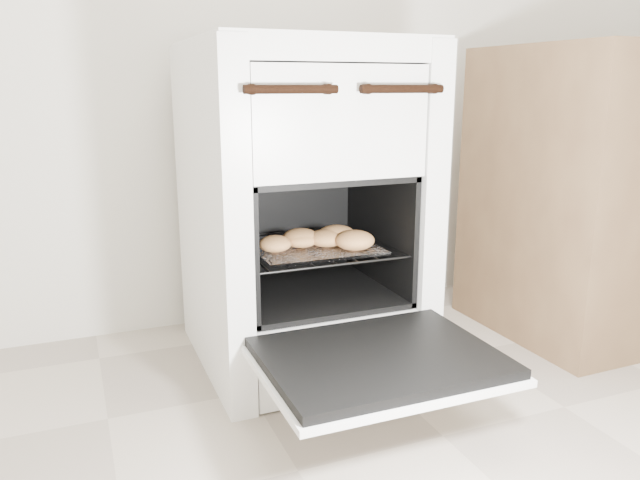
{
  "coord_description": "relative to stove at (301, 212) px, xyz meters",
  "views": [
    {
      "loc": [
        -0.7,
        -0.32,
        0.74
      ],
      "look_at": [
        -0.14,
        1.06,
        0.36
      ],
      "focal_mm": 35.0,
      "sensor_mm": 36.0,
      "label": 1
    }
  ],
  "objects": [
    {
      "name": "stove",
      "position": [
        0.0,
        0.0,
        0.0
      ],
      "size": [
        0.55,
        0.61,
        0.84
      ],
      "color": "silver",
      "rests_on": "ground"
    },
    {
      "name": "oven_door",
      "position": [
        0.0,
        -0.46,
        -0.23
      ],
      "size": [
        0.49,
        0.38,
        0.03
      ],
      "color": "black",
      "rests_on": "stove"
    },
    {
      "name": "oven_rack",
      "position": [
        0.0,
        -0.06,
        -0.08
      ],
      "size": [
        0.4,
        0.38,
        0.01
      ],
      "color": "black",
      "rests_on": "stove"
    },
    {
      "name": "foil_sheet",
      "position": [
        0.0,
        -0.08,
        -0.07
      ],
      "size": [
        0.31,
        0.27,
        0.01
      ],
      "primitive_type": "cube",
      "color": "white",
      "rests_on": "oven_rack"
    },
    {
      "name": "baked_rolls",
      "position": [
        0.01,
        -0.11,
        -0.05
      ],
      "size": [
        0.3,
        0.2,
        0.05
      ],
      "color": "tan",
      "rests_on": "foil_sheet"
    },
    {
      "name": "counter",
      "position": [
        1.03,
        -0.11,
        0.01
      ],
      "size": [
        0.85,
        0.58,
        0.84
      ],
      "primitive_type": "cube",
      "rotation": [
        0.0,
        0.0,
        0.02
      ],
      "color": "brown",
      "rests_on": "ground"
    }
  ]
}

